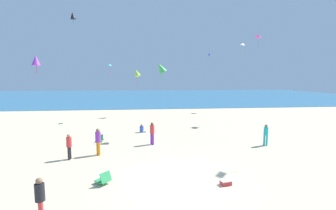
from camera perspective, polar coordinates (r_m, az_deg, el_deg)
ground_plane at (r=21.40m, az=-1.33°, el=-6.86°), size 120.00×120.00×0.00m
ocean_water at (r=67.51m, az=-4.59°, el=2.29°), size 120.00×60.00×0.05m
beach_chair_mid_beach at (r=19.12m, az=-16.34°, el=-7.89°), size 0.56×0.62×0.62m
beach_chair_far_right at (r=11.85m, az=-15.46°, el=-17.02°), size 0.86×0.85×0.60m
cooler_box at (r=11.76m, az=13.97°, el=-17.92°), size 0.54×0.43×0.23m
person_0 at (r=17.59m, az=-3.91°, el=-6.56°), size 0.47×0.47×1.69m
person_1 at (r=21.74m, az=-6.37°, el=-5.92°), size 0.61×0.37×0.77m
person_2 at (r=18.75m, az=22.84°, el=-6.42°), size 0.44×0.44×1.59m
person_3 at (r=15.63m, az=-23.07°, el=-8.96°), size 0.35×0.35×1.59m
person_4 at (r=15.82m, az=-16.75°, el=-8.16°), size 0.49×0.49×1.76m
person_6 at (r=9.55m, az=-28.86°, el=-19.15°), size 0.44×0.44×1.62m
kite_black at (r=38.31m, az=-22.29°, el=19.64°), size 1.06×0.98×1.87m
kite_teal at (r=28.54m, az=-14.02°, el=9.54°), size 0.49×0.62×1.51m
kite_blue at (r=42.90m, az=10.08°, el=12.19°), size 0.43×0.51×0.87m
kite_green at (r=19.38m, az=-1.80°, el=9.13°), size 1.13×0.89×1.41m
kite_purple at (r=19.70m, az=-29.62°, el=9.51°), size 0.87×0.89×1.39m
kite_white at (r=38.60m, az=17.83°, el=14.00°), size 0.95×1.01×1.72m
kite_magenta at (r=28.89m, az=21.34°, el=15.46°), size 0.76×0.94×1.38m
kite_lime at (r=31.15m, az=-7.67°, el=7.84°), size 1.36×1.25×2.00m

